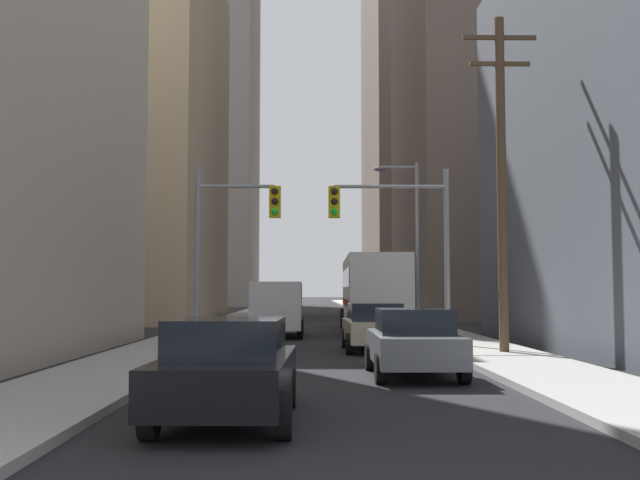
{
  "coord_description": "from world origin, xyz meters",
  "views": [
    {
      "loc": [
        -0.44,
        -3.77,
        1.94
      ],
      "look_at": [
        0.0,
        26.79,
        3.97
      ],
      "focal_mm": 42.2,
      "sensor_mm": 36.0,
      "label": 1
    }
  ],
  "objects_px": {
    "sedan_grey": "(413,342)",
    "traffic_signal_near_right": "(395,227)",
    "cargo_van_white": "(278,306)",
    "sedan_beige": "(374,327)",
    "sedan_black": "(228,369)",
    "city_bus": "(373,290)",
    "traffic_signal_near_left": "(233,228)"
  },
  "relations": [
    {
      "from": "traffic_signal_near_left",
      "to": "traffic_signal_near_right",
      "type": "height_order",
      "value": "same"
    },
    {
      "from": "cargo_van_white",
      "to": "traffic_signal_near_right",
      "type": "relative_size",
      "value": 0.87
    },
    {
      "from": "traffic_signal_near_right",
      "to": "sedan_grey",
      "type": "bearing_deg",
      "value": -93.79
    },
    {
      "from": "sedan_black",
      "to": "traffic_signal_near_left",
      "type": "bearing_deg",
      "value": 95.56
    },
    {
      "from": "city_bus",
      "to": "sedan_beige",
      "type": "height_order",
      "value": "city_bus"
    },
    {
      "from": "traffic_signal_near_right",
      "to": "city_bus",
      "type": "bearing_deg",
      "value": 89.64
    },
    {
      "from": "city_bus",
      "to": "cargo_van_white",
      "type": "height_order",
      "value": "city_bus"
    },
    {
      "from": "cargo_van_white",
      "to": "traffic_signal_near_left",
      "type": "bearing_deg",
      "value": -100.62
    },
    {
      "from": "sedan_grey",
      "to": "traffic_signal_near_right",
      "type": "xyz_separation_m",
      "value": [
        0.53,
        8.06,
        3.28
      ]
    },
    {
      "from": "cargo_van_white",
      "to": "sedan_grey",
      "type": "bearing_deg",
      "value": -75.91
    },
    {
      "from": "cargo_van_white",
      "to": "sedan_black",
      "type": "relative_size",
      "value": 1.23
    },
    {
      "from": "city_bus",
      "to": "sedan_black",
      "type": "height_order",
      "value": "city_bus"
    },
    {
      "from": "traffic_signal_near_left",
      "to": "sedan_beige",
      "type": "bearing_deg",
      "value": -12.14
    },
    {
      "from": "sedan_grey",
      "to": "city_bus",
      "type": "bearing_deg",
      "value": 88.08
    },
    {
      "from": "sedan_black",
      "to": "sedan_grey",
      "type": "distance_m",
      "value": 6.76
    },
    {
      "from": "sedan_black",
      "to": "traffic_signal_near_left",
      "type": "xyz_separation_m",
      "value": [
        -1.34,
        13.82,
        3.22
      ]
    },
    {
      "from": "sedan_grey",
      "to": "sedan_beige",
      "type": "relative_size",
      "value": 0.99
    },
    {
      "from": "cargo_van_white",
      "to": "sedan_grey",
      "type": "xyz_separation_m",
      "value": [
        3.66,
        -14.58,
        -0.52
      ]
    },
    {
      "from": "cargo_van_white",
      "to": "traffic_signal_near_right",
      "type": "height_order",
      "value": "traffic_signal_near_right"
    },
    {
      "from": "sedan_black",
      "to": "traffic_signal_near_right",
      "type": "relative_size",
      "value": 0.71
    },
    {
      "from": "city_bus",
      "to": "traffic_signal_near_right",
      "type": "bearing_deg",
      "value": -90.36
    },
    {
      "from": "cargo_van_white",
      "to": "sedan_grey",
      "type": "height_order",
      "value": "cargo_van_white"
    },
    {
      "from": "sedan_black",
      "to": "traffic_signal_near_left",
      "type": "distance_m",
      "value": 14.26
    },
    {
      "from": "sedan_black",
      "to": "sedan_beige",
      "type": "distance_m",
      "value": 13.24
    },
    {
      "from": "city_bus",
      "to": "sedan_beige",
      "type": "bearing_deg",
      "value": -94.59
    },
    {
      "from": "sedan_grey",
      "to": "traffic_signal_near_left",
      "type": "relative_size",
      "value": 0.7
    },
    {
      "from": "cargo_van_white",
      "to": "traffic_signal_near_left",
      "type": "height_order",
      "value": "traffic_signal_near_left"
    },
    {
      "from": "city_bus",
      "to": "sedan_black",
      "type": "bearing_deg",
      "value": -99.99
    },
    {
      "from": "sedan_grey",
      "to": "traffic_signal_near_left",
      "type": "height_order",
      "value": "traffic_signal_near_left"
    },
    {
      "from": "city_bus",
      "to": "cargo_van_white",
      "type": "xyz_separation_m",
      "value": [
        -4.25,
        -3.12,
        -0.64
      ]
    },
    {
      "from": "cargo_van_white",
      "to": "sedan_beige",
      "type": "xyz_separation_m",
      "value": [
        3.4,
        -7.51,
        -0.52
      ]
    },
    {
      "from": "traffic_signal_near_left",
      "to": "traffic_signal_near_right",
      "type": "distance_m",
      "value": 5.41
    }
  ]
}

